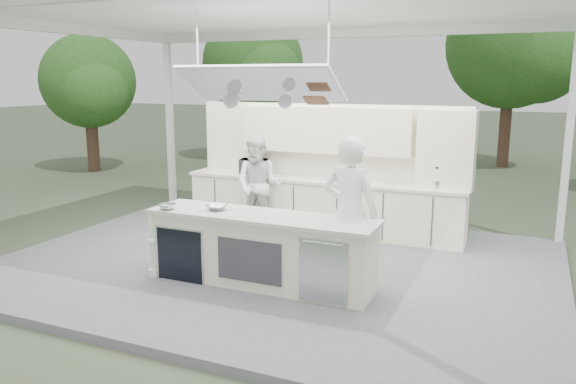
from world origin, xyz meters
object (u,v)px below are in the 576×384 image
at_px(back_counter, 321,205).
at_px(sous_chef, 259,186).
at_px(demo_island, 260,249).
at_px(head_chef, 350,213).

bearing_deg(back_counter, sous_chef, -146.45).
relative_size(back_counter, sous_chef, 2.94).
height_order(demo_island, back_counter, same).
relative_size(demo_island, sous_chef, 1.80).
bearing_deg(back_counter, demo_island, -86.37).
bearing_deg(back_counter, head_chef, -62.13).
xyz_separation_m(back_counter, head_chef, (1.30, -2.45, 0.52)).
height_order(head_chef, sous_chef, head_chef).
bearing_deg(sous_chef, back_counter, 24.60).
xyz_separation_m(demo_island, back_counter, (-0.18, 2.81, 0.00)).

